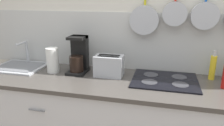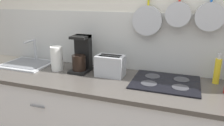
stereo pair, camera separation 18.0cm
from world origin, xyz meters
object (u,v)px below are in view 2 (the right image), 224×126
coffee_maker (82,56)px  bottle_sesame_oil (217,70)px  paper_towel_roll (57,58)px  toaster (110,66)px

coffee_maker → bottle_sesame_oil: bearing=4.2°
paper_towel_roll → toaster: size_ratio=0.87×
toaster → bottle_sesame_oil: size_ratio=1.05×
toaster → bottle_sesame_oil: (0.87, 0.12, 0.02)m
toaster → bottle_sesame_oil: bearing=8.1°
coffee_maker → bottle_sesame_oil: coffee_maker is taller
paper_towel_roll → bottle_sesame_oil: (1.40, 0.15, -0.00)m
bottle_sesame_oil → toaster: bearing=-171.9°
coffee_maker → toaster: size_ratio=1.28×
coffee_maker → bottle_sesame_oil: size_ratio=1.34×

